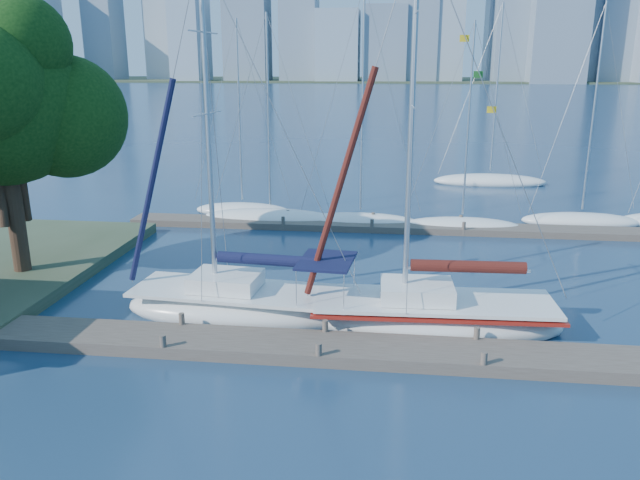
# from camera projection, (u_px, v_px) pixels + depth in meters

# --- Properties ---
(ground) EXTENTS (700.00, 700.00, 0.00)m
(ground) POSITION_uv_depth(u_px,v_px,m) (322.00, 354.00, 20.28)
(ground) COLOR #18364E
(ground) RESTS_ON ground
(near_dock) EXTENTS (26.00, 2.00, 0.40)m
(near_dock) POSITION_uv_depth(u_px,v_px,m) (322.00, 348.00, 20.22)
(near_dock) COLOR #4E4339
(near_dock) RESTS_ON ground
(far_dock) EXTENTS (30.00, 1.80, 0.36)m
(far_dock) POSITION_uv_depth(u_px,v_px,m) (390.00, 227.00, 35.27)
(far_dock) COLOR #4E4339
(far_dock) RESTS_ON ground
(far_shore) EXTENTS (800.00, 100.00, 1.50)m
(far_shore) POSITION_uv_depth(u_px,v_px,m) (393.00, 80.00, 325.75)
(far_shore) COLOR #38472D
(far_shore) RESTS_ON ground
(tree) EXTENTS (9.10, 8.28, 11.71)m
(tree) POSITION_uv_depth(u_px,v_px,m) (0.00, 97.00, 24.92)
(tree) COLOR #312216
(tree) RESTS_ON ground
(sailboat_navy) EXTENTS (9.05, 3.63, 13.30)m
(sailboat_navy) POSITION_uv_depth(u_px,v_px,m) (242.00, 291.00, 23.06)
(sailboat_navy) COLOR white
(sailboat_navy) RESTS_ON ground
(sailboat_maroon) EXTENTS (9.14, 3.28, 13.93)m
(sailboat_maroon) POSITION_uv_depth(u_px,v_px,m) (434.00, 300.00, 22.03)
(sailboat_maroon) COLOR white
(sailboat_maroon) RESTS_ON ground
(bg_boat_0) EXTENTS (6.15, 2.59, 11.92)m
(bg_boat_0) POSITION_uv_depth(u_px,v_px,m) (243.00, 209.00, 39.14)
(bg_boat_0) COLOR white
(bg_boat_0) RESTS_ON ground
(bg_boat_1) EXTENTS (8.49, 5.46, 12.15)m
(bg_boat_1) POSITION_uv_depth(u_px,v_px,m) (271.00, 218.00, 36.95)
(bg_boat_1) COLOR white
(bg_boat_1) RESTS_ON ground
(bg_boat_2) EXTENTS (7.08, 2.72, 13.49)m
(bg_boat_2) POSITION_uv_depth(u_px,v_px,m) (360.00, 221.00, 36.30)
(bg_boat_2) COLOR white
(bg_boat_2) RESTS_ON ground
(bg_boat_3) EXTENTS (6.92, 3.02, 11.58)m
(bg_boat_3) POSITION_uv_depth(u_px,v_px,m) (462.00, 225.00, 35.37)
(bg_boat_3) COLOR white
(bg_boat_3) RESTS_ON ground
(bg_boat_4) EXTENTS (7.07, 3.96, 12.63)m
(bg_boat_4) POSITION_uv_depth(u_px,v_px,m) (581.00, 220.00, 36.43)
(bg_boat_4) COLOR white
(bg_boat_4) RESTS_ON ground
(bg_boat_7) EXTENTS (8.93, 5.02, 13.72)m
(bg_boat_7) POSITION_uv_depth(u_px,v_px,m) (490.00, 181.00, 48.38)
(bg_boat_7) COLOR white
(bg_boat_7) RESTS_ON ground
(skyline) EXTENTS (502.37, 51.31, 119.80)m
(skyline) POSITION_uv_depth(u_px,v_px,m) (446.00, 2.00, 285.07)
(skyline) COLOR #8294A8
(skyline) RESTS_ON ground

